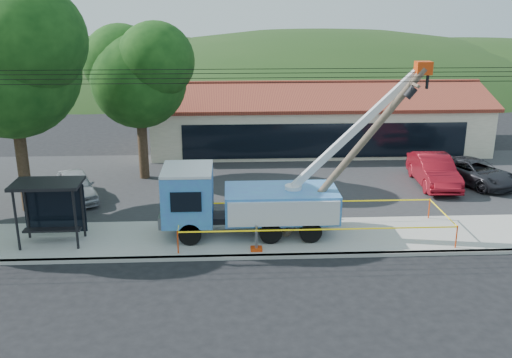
{
  "coord_description": "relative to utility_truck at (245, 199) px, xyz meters",
  "views": [
    {
      "loc": [
        -2.11,
        -18.8,
        10.01
      ],
      "look_at": [
        -0.93,
        5.0,
        2.44
      ],
      "focal_mm": 40.0,
      "sensor_mm": 36.0,
      "label": 1
    }
  ],
  "objects": [
    {
      "name": "tree_west_near",
      "position": [
        -10.56,
        3.61,
        5.78
      ],
      "size": [
        7.56,
        6.72,
        10.8
      ],
      "color": "#332316",
      "rests_on": "ground"
    },
    {
      "name": "car_red",
      "position": [
        10.62,
        6.39,
        -1.74
      ],
      "size": [
        2.03,
        5.19,
        1.68
      ],
      "primitive_type": "imported",
      "rotation": [
        0.0,
        0.0,
        -0.05
      ],
      "color": "maroon",
      "rests_on": "ground"
    },
    {
      "name": "bus_shelter",
      "position": [
        -8.12,
        -0.49,
        0.39
      ],
      "size": [
        2.81,
        1.75,
        2.69
      ],
      "rotation": [
        0.0,
        0.0,
        0.01
      ],
      "color": "black",
      "rests_on": "ground"
    },
    {
      "name": "parking_lot",
      "position": [
        1.44,
        7.61,
        -1.69
      ],
      "size": [
        60.0,
        12.0,
        0.1
      ],
      "primitive_type": "cube",
      "color": "#28282B",
      "rests_on": "ground"
    },
    {
      "name": "car_silver",
      "position": [
        -8.55,
        5.01,
        -1.74
      ],
      "size": [
        3.22,
        4.56,
        1.44
      ],
      "primitive_type": "imported",
      "rotation": [
        0.0,
        0.0,
        0.4
      ],
      "color": "#AAABB1",
      "rests_on": "ground"
    },
    {
      "name": "car_dark",
      "position": [
        13.01,
        6.53,
        -1.74
      ],
      "size": [
        4.23,
        5.41,
        1.37
      ],
      "primitive_type": "imported",
      "rotation": [
        0.0,
        0.0,
        0.46
      ],
      "color": "black",
      "rests_on": "ground"
    },
    {
      "name": "hill_center",
      "position": [
        11.44,
        50.61,
        -1.74
      ],
      "size": [
        89.6,
        64.0,
        32.0
      ],
      "primitive_type": "ellipsoid",
      "color": "#1D3A15",
      "rests_on": "ground"
    },
    {
      "name": "hill_east",
      "position": [
        31.44,
        50.61,
        -1.74
      ],
      "size": [
        72.8,
        52.0,
        26.0
      ],
      "primitive_type": "ellipsoid",
      "color": "#1D3A15",
      "rests_on": "ground"
    },
    {
      "name": "sidewalk",
      "position": [
        1.44,
        -0.39,
        -1.67
      ],
      "size": [
        60.0,
        4.0,
        0.15
      ],
      "primitive_type": "cube",
      "color": "#A7A59C",
      "rests_on": "ground"
    },
    {
      "name": "curb",
      "position": [
        1.44,
        -2.29,
        -1.67
      ],
      "size": [
        60.0,
        0.25,
        0.15
      ],
      "primitive_type": "cube",
      "color": "#A7A59C",
      "rests_on": "ground"
    },
    {
      "name": "ground",
      "position": [
        1.44,
        -4.39,
        -1.74
      ],
      "size": [
        120.0,
        120.0,
        0.0
      ],
      "primitive_type": "plane",
      "color": "black",
      "rests_on": "ground"
    },
    {
      "name": "caution_tape",
      "position": [
        2.95,
        -0.3,
        -0.86
      ],
      "size": [
        11.49,
        3.38,
        0.98
      ],
      "color": "red",
      "rests_on": "ground"
    },
    {
      "name": "tree_lot",
      "position": [
        -5.56,
        8.61,
        4.47
      ],
      "size": [
        6.3,
        5.6,
        8.94
      ],
      "color": "#332316",
      "rests_on": "ground"
    },
    {
      "name": "strip_mall",
      "position": [
        5.44,
        15.59,
        0.14
      ],
      "size": [
        22.5,
        8.53,
        4.67
      ],
      "color": "beige",
      "rests_on": "ground"
    },
    {
      "name": "utility_truck",
      "position": [
        0.0,
        0.0,
        0.0
      ],
      "size": [
        11.21,
        4.06,
        7.43
      ],
      "color": "black",
      "rests_on": "ground"
    },
    {
      "name": "hill_west",
      "position": [
        -13.56,
        50.61,
        -1.74
      ],
      "size": [
        78.4,
        56.0,
        28.0
      ],
      "primitive_type": "ellipsoid",
      "color": "#1D3A15",
      "rests_on": "ground"
    },
    {
      "name": "leaning_pole",
      "position": [
        4.77,
        -0.36,
        2.37
      ],
      "size": [
        5.81,
        1.7,
        7.36
      ],
      "color": "brown",
      "rests_on": "ground"
    }
  ]
}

